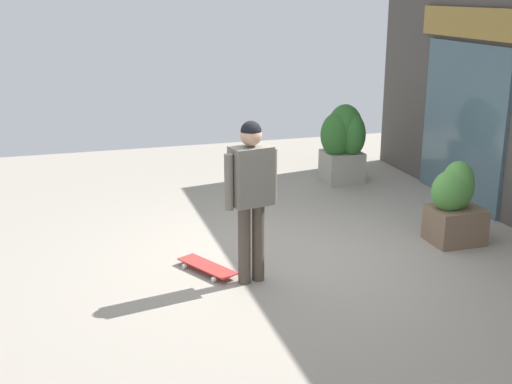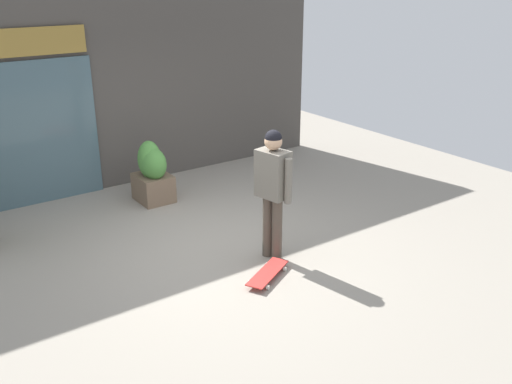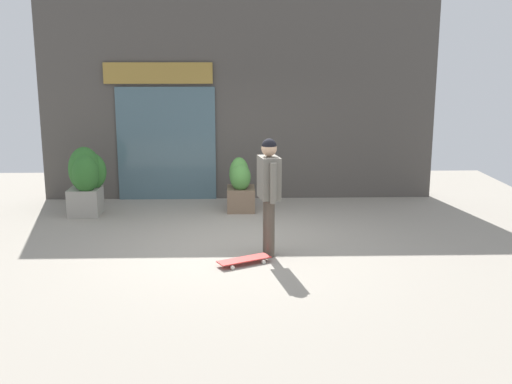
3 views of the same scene
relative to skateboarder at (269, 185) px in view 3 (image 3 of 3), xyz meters
The scene contains 6 objects.
ground_plane 1.25m from the skateboarder, 126.58° to the left, with size 12.00×12.00×0.00m, color gray.
building_facade 3.91m from the skateboarder, 97.13° to the left, with size 7.76×0.31×3.98m.
skateboarder is the anchor object (origin of this frame).
skateboard 1.11m from the skateboarder, 132.55° to the right, with size 0.78×0.55×0.08m.
planter_box_left 3.99m from the skateboarder, 142.63° to the left, with size 0.66×0.69×1.24m.
planter_box_right 2.72m from the skateboarder, 98.58° to the left, with size 0.51×0.64×1.00m.
Camera 3 is at (-0.01, -9.07, 2.82)m, focal length 43.27 mm.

